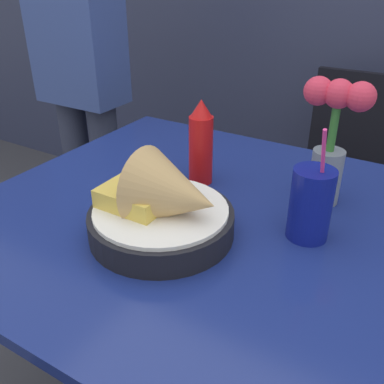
{
  "coord_description": "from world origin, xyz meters",
  "views": [
    {
      "loc": [
        0.37,
        -0.69,
        1.21
      ],
      "look_at": [
        -0.02,
        -0.04,
        0.8
      ],
      "focal_mm": 40.0,
      "sensor_mm": 36.0,
      "label": 1
    }
  ],
  "objects_px": {
    "ketchup_bottle": "(201,143)",
    "chair_far_window": "(352,171)",
    "drink_cup": "(310,206)",
    "food_basket": "(166,209)",
    "flower_vase": "(332,135)",
    "person_standing": "(80,65)"
  },
  "relations": [
    {
      "from": "drink_cup",
      "to": "flower_vase",
      "type": "height_order",
      "value": "flower_vase"
    },
    {
      "from": "chair_far_window",
      "to": "flower_vase",
      "type": "height_order",
      "value": "flower_vase"
    },
    {
      "from": "food_basket",
      "to": "person_standing",
      "type": "relative_size",
      "value": 0.18
    },
    {
      "from": "food_basket",
      "to": "flower_vase",
      "type": "height_order",
      "value": "flower_vase"
    },
    {
      "from": "drink_cup",
      "to": "flower_vase",
      "type": "distance_m",
      "value": 0.18
    },
    {
      "from": "person_standing",
      "to": "flower_vase",
      "type": "bearing_deg",
      "value": -16.54
    },
    {
      "from": "food_basket",
      "to": "ketchup_bottle",
      "type": "bearing_deg",
      "value": 104.41
    },
    {
      "from": "food_basket",
      "to": "drink_cup",
      "type": "xyz_separation_m",
      "value": [
        0.23,
        0.14,
        0.01
      ]
    },
    {
      "from": "chair_far_window",
      "to": "ketchup_bottle",
      "type": "height_order",
      "value": "ketchup_bottle"
    },
    {
      "from": "flower_vase",
      "to": "ketchup_bottle",
      "type": "bearing_deg",
      "value": -168.66
    },
    {
      "from": "drink_cup",
      "to": "ketchup_bottle",
      "type": "bearing_deg",
      "value": 161.76
    },
    {
      "from": "ketchup_bottle",
      "to": "drink_cup",
      "type": "height_order",
      "value": "drink_cup"
    },
    {
      "from": "drink_cup",
      "to": "person_standing",
      "type": "relative_size",
      "value": 0.15
    },
    {
      "from": "food_basket",
      "to": "flower_vase",
      "type": "xyz_separation_m",
      "value": [
        0.22,
        0.29,
        0.1
      ]
    },
    {
      "from": "drink_cup",
      "to": "person_standing",
      "type": "distance_m",
      "value": 1.1
    },
    {
      "from": "ketchup_bottle",
      "to": "chair_far_window",
      "type": "bearing_deg",
      "value": 72.95
    },
    {
      "from": "ketchup_bottle",
      "to": "flower_vase",
      "type": "xyz_separation_m",
      "value": [
        0.28,
        0.06,
        0.06
      ]
    },
    {
      "from": "drink_cup",
      "to": "flower_vase",
      "type": "xyz_separation_m",
      "value": [
        -0.01,
        0.15,
        0.09
      ]
    },
    {
      "from": "food_basket",
      "to": "ketchup_bottle",
      "type": "relative_size",
      "value": 1.38
    },
    {
      "from": "chair_far_window",
      "to": "food_basket",
      "type": "distance_m",
      "value": 1.04
    },
    {
      "from": "ketchup_bottle",
      "to": "person_standing",
      "type": "bearing_deg",
      "value": 153.83
    },
    {
      "from": "chair_far_window",
      "to": "person_standing",
      "type": "relative_size",
      "value": 0.56
    }
  ]
}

